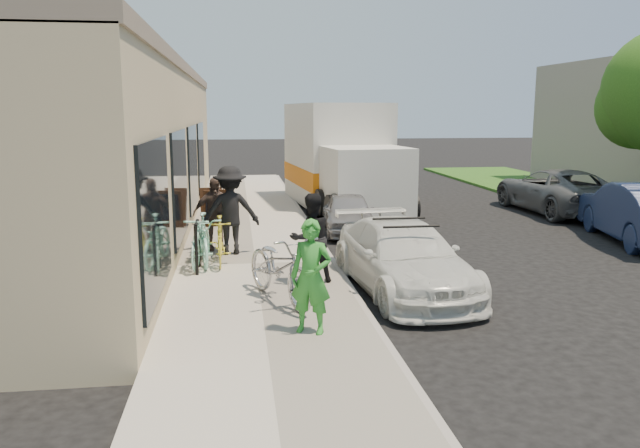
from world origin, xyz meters
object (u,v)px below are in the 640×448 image
far_car_gray (556,191)px  cruiser_bike_b (203,239)px  cruiser_bike_c (220,241)px  bystander_b (215,214)px  sandwich_board (213,207)px  far_car_blue (640,212)px  sedan_white (403,258)px  moving_truck (341,162)px  bystander_a (230,210)px  tandem_bike (280,267)px  woman_rider (311,277)px  sedan_silver (348,213)px  man_standing (311,238)px  cruiser_bike_a (201,240)px  bike_rack (197,241)px

far_car_gray → cruiser_bike_b: size_ratio=2.73×
cruiser_bike_c → bystander_b: (-0.13, 1.25, 0.33)m
sandwich_board → far_car_gray: far_car_gray is taller
far_car_blue → cruiser_bike_c: (-9.80, -1.39, -0.12)m
far_car_gray → cruiser_bike_b: (-10.40, -5.75, -0.06)m
sedan_white → moving_truck: (0.49, 9.44, 0.87)m
far_car_blue → bystander_a: bearing=14.9°
tandem_bike → woman_rider: woman_rider is taller
far_car_blue → tandem_bike: 9.67m
sedan_silver → man_standing: 5.29m
man_standing → cruiser_bike_a: size_ratio=0.94×
cruiser_bike_a → cruiser_bike_b: (0.03, 0.24, -0.03)m
far_car_gray → cruiser_bike_c: (-10.07, -5.85, -0.07)m
tandem_bike → man_standing: 1.19m
sedan_white → cruiser_bike_a: (-3.52, 1.70, 0.05)m
bike_rack → cruiser_bike_b: (0.07, 0.63, -0.10)m
bike_rack → man_standing: (1.99, -1.06, 0.22)m
bystander_a → bystander_b: bearing=-53.4°
far_car_blue → cruiser_bike_c: 9.90m
far_car_gray → man_standing: size_ratio=3.10×
sedan_silver → moving_truck: (0.50, 4.15, 0.95)m
bike_rack → cruiser_bike_b: bike_rack is taller
moving_truck → tandem_bike: size_ratio=3.36×
bike_rack → moving_truck: 9.12m
moving_truck → cruiser_bike_b: (-3.98, -7.50, -0.86)m
bystander_b → woman_rider: bearing=-82.6°
tandem_bike → man_standing: size_ratio=1.33×
woman_rider → bystander_b: bystander_b is taller
cruiser_bike_b → far_car_gray: bearing=21.0°
far_car_blue → sandwich_board: bearing=-3.3°
woman_rider → cruiser_bike_c: bearing=131.9°
sandwich_board → bike_rack: bearing=-105.3°
far_car_blue → cruiser_bike_a: bearing=20.1°
far_car_gray → cruiser_bike_c: bearing=29.1°
cruiser_bike_b → bystander_b: size_ratio=1.14×
bike_rack → moving_truck: (4.05, 8.13, 0.76)m
far_car_blue → bystander_b: (-9.93, -0.14, 0.20)m
sedan_white → tandem_bike: tandem_bike is taller
sandwich_board → bystander_b: size_ratio=0.62×
sedan_silver → cruiser_bike_c: bearing=-127.4°
sedan_white → man_standing: man_standing is taller
cruiser_bike_a → cruiser_bike_c: 0.39m
man_standing → sandwich_board: bearing=-89.9°
bystander_a → sedan_silver: bearing=-140.2°
bike_rack → far_car_blue: 10.38m
sedan_white → sedan_silver: size_ratio=1.38×
bike_rack → cruiser_bike_c: 0.68m
man_standing → cruiser_bike_a: 2.44m
sandwich_board → bystander_b: bearing=-100.9°
moving_truck → woman_rider: 11.90m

